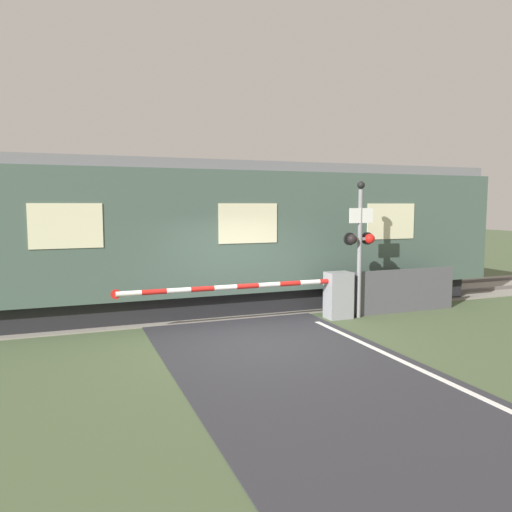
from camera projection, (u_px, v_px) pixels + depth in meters
ground_plane at (260, 341)px, 9.96m from camera, size 80.00×80.00×0.00m
track_bed at (212, 307)px, 13.22m from camera, size 36.00×3.20×0.13m
train at (228, 235)px, 13.20m from camera, size 14.60×3.10×3.76m
crossing_barrier at (322, 294)px, 11.77m from camera, size 5.56×0.44×1.12m
signal_post at (360, 240)px, 11.88m from camera, size 0.79×0.26×3.27m
roadside_fence at (398, 291)px, 12.54m from camera, size 3.42×0.06×1.10m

